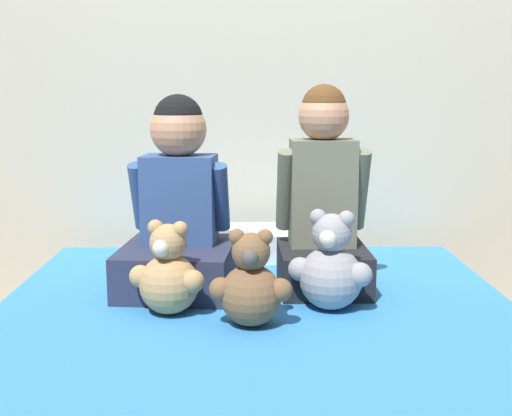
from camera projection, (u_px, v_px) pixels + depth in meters
The scene contains 8 objects.
wall_behind_bed at pixel (254, 39), 2.69m from camera, with size 8.00×0.06×2.50m.
bed at pixel (258, 406), 1.74m from camera, with size 1.60×2.02×0.39m.
child_on_left at pixel (179, 213), 2.11m from camera, with size 0.39×0.42×0.63m.
child_on_right at pixel (323, 203), 2.10m from camera, with size 0.30×0.33×0.67m.
teddy_bear_held_by_left_child at pixel (169, 275), 1.87m from camera, with size 0.22×0.18×0.28m.
teddy_bear_held_by_right_child at pixel (331, 268), 1.90m from camera, with size 0.24×0.19×0.30m.
teddy_bear_between_children at pixel (251, 285), 1.77m from camera, with size 0.23×0.17×0.27m.
pillow_at_headboard at pixel (254, 243), 2.52m from camera, with size 0.59×0.26×0.11m.
Camera 1 is at (-0.03, -1.61, 1.04)m, focal length 45.00 mm.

